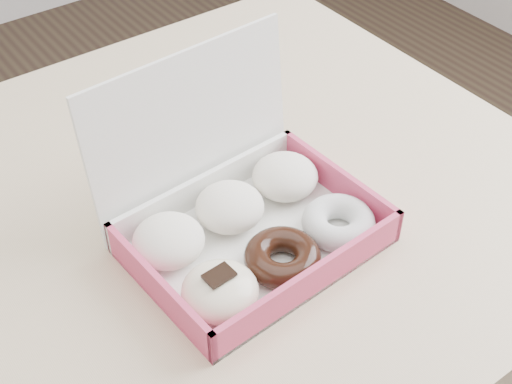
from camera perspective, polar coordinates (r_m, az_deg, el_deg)
table at (r=0.92m, az=-11.88°, el=-7.56°), size 1.20×0.80×0.75m
donut_box at (r=0.82m, az=-0.95°, el=-2.27°), size 0.29×0.25×0.20m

